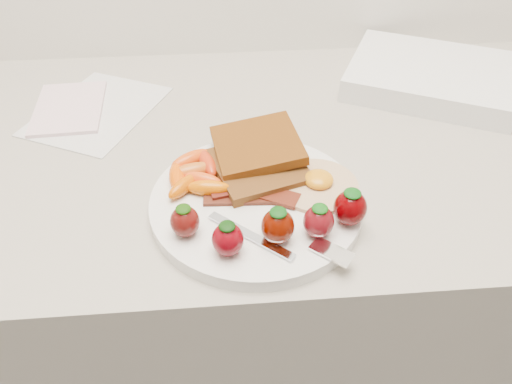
{
  "coord_description": "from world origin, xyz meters",
  "views": [
    {
      "loc": [
        -0.01,
        1.08,
        1.34
      ],
      "look_at": [
        0.03,
        1.55,
        0.93
      ],
      "focal_mm": 35.0,
      "sensor_mm": 36.0,
      "label": 1
    }
  ],
  "objects": [
    {
      "name": "fork",
      "position": [
        0.05,
        1.47,
        0.92
      ],
      "size": [
        0.16,
        0.1,
        0.0
      ],
      "color": "silver",
      "rests_on": "plate"
    },
    {
      "name": "plate",
      "position": [
        0.03,
        1.55,
        0.91
      ],
      "size": [
        0.27,
        0.27,
        0.02
      ],
      "primitive_type": "cylinder",
      "color": "white",
      "rests_on": "counter"
    },
    {
      "name": "baby_carrots",
      "position": [
        -0.05,
        1.59,
        0.93
      ],
      "size": [
        0.09,
        0.11,
        0.02
      ],
      "color": "#C55B17",
      "rests_on": "plate"
    },
    {
      "name": "paper_sheet",
      "position": [
        -0.22,
        1.8,
        0.9
      ],
      "size": [
        0.24,
        0.27,
        0.0
      ],
      "primitive_type": "cube",
      "rotation": [
        0.0,
        0.0,
        -0.45
      ],
      "color": "silver",
      "rests_on": "counter"
    },
    {
      "name": "appliance",
      "position": [
        0.35,
        1.84,
        0.92
      ],
      "size": [
        0.34,
        0.31,
        0.04
      ],
      "primitive_type": "cube",
      "rotation": [
        0.0,
        0.0,
        -0.45
      ],
      "color": "white",
      "rests_on": "counter"
    },
    {
      "name": "bacon_strips",
      "position": [
        0.02,
        1.56,
        0.92
      ],
      "size": [
        0.12,
        0.07,
        0.01
      ],
      "color": "#3E0B0E",
      "rests_on": "plate"
    },
    {
      "name": "notepad",
      "position": [
        -0.26,
        1.81,
        0.91
      ],
      "size": [
        0.12,
        0.16,
        0.01
      ],
      "primitive_type": "cube",
      "rotation": [
        0.0,
        0.0,
        0.05
      ],
      "color": "silver",
      "rests_on": "paper_sheet"
    },
    {
      "name": "toast_upper",
      "position": [
        0.03,
        1.63,
        0.94
      ],
      "size": [
        0.13,
        0.13,
        0.03
      ],
      "primitive_type": "cube",
      "rotation": [
        0.0,
        -0.1,
        0.14
      ],
      "color": "#481906",
      "rests_on": "toast_lower"
    },
    {
      "name": "toast_lower",
      "position": [
        0.03,
        1.6,
        0.93
      ],
      "size": [
        0.14,
        0.14,
        0.01
      ],
      "primitive_type": "cube",
      "rotation": [
        0.0,
        0.0,
        0.31
      ],
      "color": "#352108",
      "rests_on": "plate"
    },
    {
      "name": "strawberries",
      "position": [
        0.05,
        1.48,
        0.94
      ],
      "size": [
        0.23,
        0.08,
        0.05
      ],
      "color": "#4F0D0A",
      "rests_on": "plate"
    },
    {
      "name": "counter",
      "position": [
        0.0,
        1.7,
        0.45
      ],
      "size": [
        2.0,
        0.6,
        0.9
      ],
      "primitive_type": "cube",
      "color": "gray",
      "rests_on": "ground"
    },
    {
      "name": "fried_egg",
      "position": [
        0.11,
        1.56,
        0.92
      ],
      "size": [
        0.12,
        0.12,
        0.02
      ],
      "color": "beige",
      "rests_on": "plate"
    }
  ]
}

